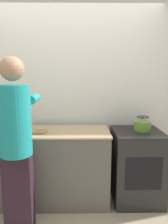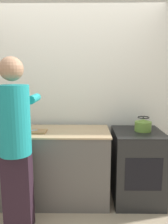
{
  "view_description": "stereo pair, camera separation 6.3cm",
  "coord_description": "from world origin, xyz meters",
  "px_view_note": "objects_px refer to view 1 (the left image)",
  "views": [
    {
      "loc": [
        0.18,
        -2.3,
        1.61
      ],
      "look_at": [
        0.21,
        0.21,
        1.16
      ],
      "focal_mm": 35.0,
      "sensor_mm": 36.0,
      "label": 1
    },
    {
      "loc": [
        0.24,
        -2.3,
        1.61
      ],
      "look_at": [
        0.21,
        0.21,
        1.16
      ],
      "focal_mm": 35.0,
      "sensor_mm": 36.0,
      "label": 2
    }
  ],
  "objects_px": {
    "person": "(16,139)",
    "cutting_board": "(31,132)",
    "knife": "(29,131)",
    "kettle": "(142,125)",
    "oven": "(136,165)"
  },
  "relations": [
    {
      "from": "cutting_board",
      "to": "kettle",
      "type": "relative_size",
      "value": 1.72
    },
    {
      "from": "person",
      "to": "cutting_board",
      "type": "xyz_separation_m",
      "value": [
        0.04,
        0.46,
        -0.05
      ]
    },
    {
      "from": "person",
      "to": "kettle",
      "type": "distance_m",
      "value": 1.52
    },
    {
      "from": "person",
      "to": "knife",
      "type": "bearing_deg",
      "value": 87.68
    },
    {
      "from": "person",
      "to": "cutting_board",
      "type": "distance_m",
      "value": 0.46
    },
    {
      "from": "oven",
      "to": "person",
      "type": "xyz_separation_m",
      "value": [
        -1.35,
        -0.55,
        0.52
      ]
    },
    {
      "from": "oven",
      "to": "person",
      "type": "distance_m",
      "value": 1.55
    },
    {
      "from": "cutting_board",
      "to": "knife",
      "type": "xyz_separation_m",
      "value": [
        -0.03,
        -0.01,
        0.01
      ]
    },
    {
      "from": "cutting_board",
      "to": "kettle",
      "type": "xyz_separation_m",
      "value": [
        1.36,
        0.12,
        0.05
      ]
    },
    {
      "from": "oven",
      "to": "knife",
      "type": "bearing_deg",
      "value": -175.49
    },
    {
      "from": "knife",
      "to": "oven",
      "type": "bearing_deg",
      "value": -20.03
    },
    {
      "from": "person",
      "to": "knife",
      "type": "distance_m",
      "value": 0.45
    },
    {
      "from": "knife",
      "to": "kettle",
      "type": "relative_size",
      "value": 0.88
    },
    {
      "from": "person",
      "to": "cutting_board",
      "type": "relative_size",
      "value": 4.99
    },
    {
      "from": "cutting_board",
      "to": "kettle",
      "type": "bearing_deg",
      "value": 5.16
    }
  ]
}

